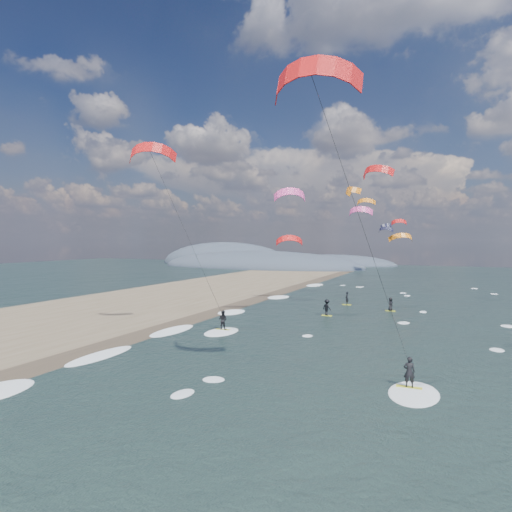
% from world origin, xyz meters
% --- Properties ---
extents(ground, '(260.00, 260.00, 0.00)m').
position_xyz_m(ground, '(0.00, 0.00, 0.00)').
color(ground, black).
rests_on(ground, ground).
extents(sand_strip, '(26.00, 240.00, 0.00)m').
position_xyz_m(sand_strip, '(-24.00, 10.00, 0.00)').
color(sand_strip, brown).
rests_on(sand_strip, ground).
extents(wet_sand_strip, '(3.00, 240.00, 0.00)m').
position_xyz_m(wet_sand_strip, '(-12.00, 10.00, 0.00)').
color(wet_sand_strip, '#382D23').
rests_on(wet_sand_strip, ground).
extents(coastal_hills, '(80.00, 41.00, 15.00)m').
position_xyz_m(coastal_hills, '(-44.84, 107.86, 0.00)').
color(coastal_hills, '#3D4756').
rests_on(coastal_hills, ground).
extents(kitesurfer_near_a, '(7.68, 8.26, 16.89)m').
position_xyz_m(kitesurfer_near_a, '(6.93, 3.05, 12.88)').
color(kitesurfer_near_a, gold).
rests_on(kitesurfer_near_a, ground).
extents(kitesurfer_near_b, '(7.17, 8.75, 16.52)m').
position_xyz_m(kitesurfer_near_b, '(-9.02, 12.88, 10.97)').
color(kitesurfer_near_b, gold).
rests_on(kitesurfer_near_b, ground).
extents(far_kitesurfers, '(7.08, 9.58, 1.79)m').
position_xyz_m(far_kitesurfers, '(1.67, 31.22, 0.86)').
color(far_kitesurfers, gold).
rests_on(far_kitesurfers, ground).
extents(bg_kite_field, '(16.33, 70.53, 8.86)m').
position_xyz_m(bg_kite_field, '(-0.15, 53.72, 12.51)').
color(bg_kite_field, orange).
rests_on(bg_kite_field, ground).
extents(shoreline_surf, '(2.40, 79.40, 0.11)m').
position_xyz_m(shoreline_surf, '(-10.80, 14.75, 0.00)').
color(shoreline_surf, white).
rests_on(shoreline_surf, ground).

